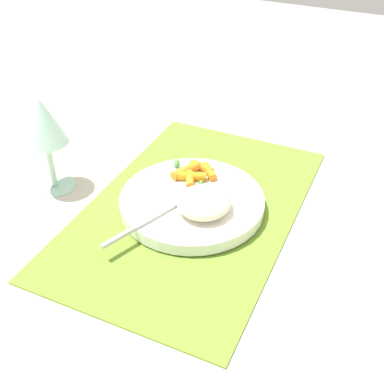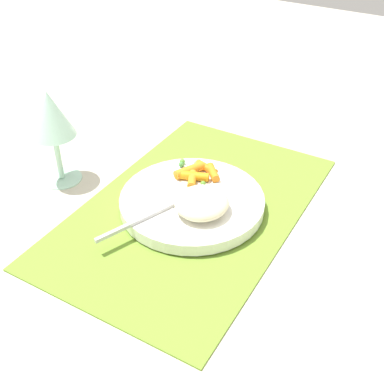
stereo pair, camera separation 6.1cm
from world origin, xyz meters
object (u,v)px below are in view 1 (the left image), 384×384
(fork, at_px, (169,209))
(wine_glass, at_px, (43,124))
(carrot_portion, at_px, (193,173))
(rice_mound, at_px, (204,202))
(plate, at_px, (192,202))

(fork, bearing_deg, wine_glass, 88.13)
(carrot_portion, bearing_deg, rice_mound, -145.50)
(plate, distance_m, wine_glass, 0.27)
(carrot_portion, relative_size, fork, 0.39)
(plate, height_order, wine_glass, wine_glass)
(plate, relative_size, wine_glass, 1.38)
(plate, height_order, rice_mound, rice_mound)
(fork, xyz_separation_m, wine_glass, (0.01, 0.22, 0.09))
(rice_mound, distance_m, fork, 0.06)
(wine_glass, bearing_deg, rice_mound, -86.73)
(rice_mound, height_order, fork, rice_mound)
(plate, xyz_separation_m, wine_glass, (-0.04, 0.24, 0.11))
(plate, height_order, fork, fork)
(plate, distance_m, fork, 0.05)
(carrot_portion, distance_m, fork, 0.10)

